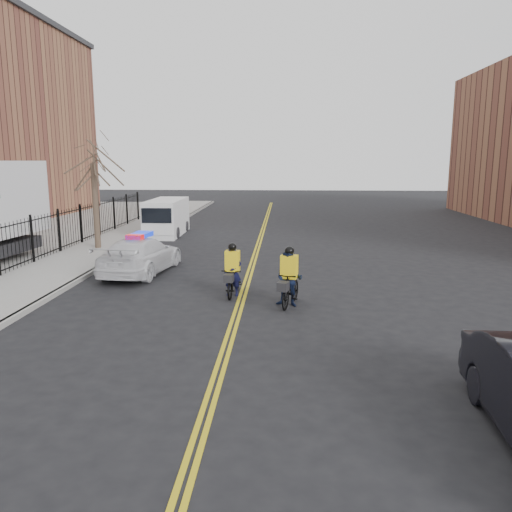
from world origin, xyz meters
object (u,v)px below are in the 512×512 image
Objects in this scene: cyclist_near at (233,277)px; cargo_van at (166,218)px; police_cruiser at (141,255)px; cyclist_far at (289,283)px.

cargo_van is at bearing 117.10° from cyclist_near.
cyclist_far reaches higher than police_cruiser.
cargo_van reaches higher than cyclist_far.
cyclist_near is (3.83, -2.98, -0.11)m from police_cruiser.
police_cruiser is 4.86m from cyclist_near.
cyclist_near is 0.97× the size of cyclist_far.
cargo_van is (-1.34, 9.95, 0.30)m from police_cruiser.
cargo_van reaches higher than cyclist_near.
cargo_van reaches higher than police_cruiser.
cyclist_near is 2.09m from cyclist_far.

